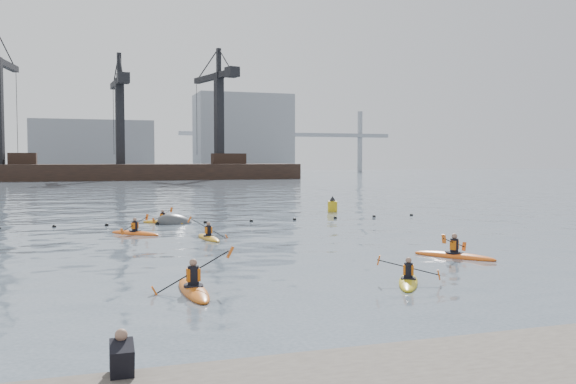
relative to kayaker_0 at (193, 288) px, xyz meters
name	(u,v)px	position (x,y,z in m)	size (l,w,h in m)	color
ground	(314,303)	(2.99, -2.44, -0.11)	(400.00, 400.00, 0.00)	#3E4D5A
float_line	(181,223)	(2.49, 20.09, -0.08)	(33.24, 0.73, 0.24)	black
barge_pier	(120,170)	(2.77, 107.56, 1.78)	(72.00, 19.30, 29.50)	black
skyline	(121,140)	(5.23, 147.83, 9.14)	(141.00, 28.00, 22.00)	gray
kayaker_0	(193,288)	(0.00, 0.00, 0.00)	(2.54, 3.62, 1.48)	#C65912
kayaker_1	(408,280)	(6.88, -0.87, -0.02)	(2.04, 2.92, 1.00)	gold
kayaker_2	(135,232)	(-0.67, 15.32, -0.01)	(2.72, 2.68, 1.13)	orange
kayaker_3	(209,237)	(2.75, 12.16, -0.02)	(2.18, 3.15, 1.31)	#C58717
kayaker_4	(454,255)	(11.30, 3.22, 0.00)	(2.61, 3.27, 1.21)	orange
kayaker_5	(163,222)	(1.42, 20.63, -0.02)	(2.68, 2.46, 1.06)	orange
mooring_buoy	(175,223)	(2.15, 20.25, -0.11)	(2.36, 1.39, 1.18)	#3E4144
nav_buoy	(332,206)	(14.94, 25.32, 0.31)	(0.75, 0.75, 1.37)	gold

